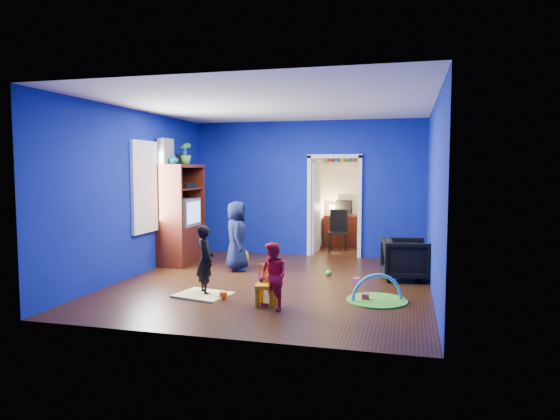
% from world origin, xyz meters
% --- Properties ---
extents(floor, '(5.00, 5.50, 0.01)m').
position_xyz_m(floor, '(0.00, 0.00, 0.00)').
color(floor, black).
rests_on(floor, ground).
extents(ceiling, '(5.00, 5.50, 0.01)m').
position_xyz_m(ceiling, '(0.00, 0.00, 2.90)').
color(ceiling, white).
rests_on(ceiling, wall_back).
extents(wall_back, '(5.00, 0.02, 2.90)m').
position_xyz_m(wall_back, '(0.00, 2.75, 1.45)').
color(wall_back, navy).
rests_on(wall_back, floor).
extents(wall_front, '(5.00, 0.02, 2.90)m').
position_xyz_m(wall_front, '(0.00, -2.75, 1.45)').
color(wall_front, navy).
rests_on(wall_front, floor).
extents(wall_left, '(0.02, 5.50, 2.90)m').
position_xyz_m(wall_left, '(-2.50, 0.00, 1.45)').
color(wall_left, navy).
rests_on(wall_left, floor).
extents(wall_right, '(0.02, 5.50, 2.90)m').
position_xyz_m(wall_right, '(2.50, 0.00, 1.45)').
color(wall_right, navy).
rests_on(wall_right, floor).
extents(alcove, '(1.00, 1.75, 2.50)m').
position_xyz_m(alcove, '(0.60, 3.62, 1.25)').
color(alcove, silver).
rests_on(alcove, floor).
extents(armchair, '(0.87, 0.85, 0.70)m').
position_xyz_m(armchair, '(2.10, 0.81, 0.35)').
color(armchair, black).
rests_on(armchair, floor).
extents(child_black, '(0.44, 0.45, 1.04)m').
position_xyz_m(child_black, '(-0.79, -0.97, 0.52)').
color(child_black, black).
rests_on(child_black, floor).
extents(child_navy, '(0.58, 0.72, 1.28)m').
position_xyz_m(child_navy, '(-0.92, 0.81, 0.64)').
color(child_navy, black).
rests_on(child_navy, floor).
extents(toddler_red, '(0.56, 0.53, 0.90)m').
position_xyz_m(toddler_red, '(0.41, -1.52, 0.45)').
color(toddler_red, red).
rests_on(toddler_red, floor).
extents(vase, '(0.26, 0.26, 0.20)m').
position_xyz_m(vase, '(-2.22, 0.91, 2.06)').
color(vase, '#0C5367').
rests_on(vase, tv_armoire).
extents(potted_plant, '(0.27, 0.27, 0.44)m').
position_xyz_m(potted_plant, '(-2.22, 1.43, 2.18)').
color(potted_plant, '#358D33').
rests_on(potted_plant, tv_armoire).
extents(tv_armoire, '(0.58, 1.14, 1.96)m').
position_xyz_m(tv_armoire, '(-2.22, 1.21, 0.98)').
color(tv_armoire, '#3D130A').
rests_on(tv_armoire, floor).
extents(crt_tv, '(0.46, 0.70, 0.54)m').
position_xyz_m(crt_tv, '(-2.18, 1.21, 1.02)').
color(crt_tv, silver).
rests_on(crt_tv, tv_armoire).
extents(yellow_blanket, '(0.86, 0.75, 0.03)m').
position_xyz_m(yellow_blanket, '(-0.79, -1.07, 0.01)').
color(yellow_blanket, '#F2E07A').
rests_on(yellow_blanket, floor).
extents(hopper_ball, '(0.39, 0.39, 0.39)m').
position_xyz_m(hopper_ball, '(-0.97, 1.06, 0.20)').
color(hopper_ball, yellow).
rests_on(hopper_ball, floor).
extents(kid_chair, '(0.31, 0.31, 0.50)m').
position_xyz_m(kid_chair, '(0.26, -1.32, 0.25)').
color(kid_chair, yellow).
rests_on(kid_chair, floor).
extents(play_mat, '(0.85, 0.85, 0.02)m').
position_xyz_m(play_mat, '(1.73, -0.73, 0.01)').
color(play_mat, '#309020').
rests_on(play_mat, floor).
extents(toy_arch, '(0.72, 0.36, 0.77)m').
position_xyz_m(toy_arch, '(1.73, -0.73, 0.02)').
color(toy_arch, '#3F8CD8').
rests_on(toy_arch, floor).
extents(window_left, '(0.03, 0.95, 1.55)m').
position_xyz_m(window_left, '(-2.48, 0.35, 1.55)').
color(window_left, white).
rests_on(window_left, wall_left).
extents(curtain, '(0.14, 0.42, 2.40)m').
position_xyz_m(curtain, '(-2.37, 0.90, 1.25)').
color(curtain, slate).
rests_on(curtain, floor).
extents(doorway, '(1.16, 0.10, 2.10)m').
position_xyz_m(doorway, '(0.60, 2.75, 1.05)').
color(doorway, white).
rests_on(doorway, floor).
extents(study_desk, '(0.88, 0.44, 0.75)m').
position_xyz_m(study_desk, '(0.60, 4.26, 0.38)').
color(study_desk, '#3D140A').
rests_on(study_desk, floor).
extents(desk_monitor, '(0.40, 0.05, 0.32)m').
position_xyz_m(desk_monitor, '(0.60, 4.38, 0.95)').
color(desk_monitor, black).
rests_on(desk_monitor, study_desk).
extents(desk_lamp, '(0.14, 0.14, 0.14)m').
position_xyz_m(desk_lamp, '(0.32, 4.32, 0.93)').
color(desk_lamp, '#FFD88C').
rests_on(desk_lamp, study_desk).
extents(folding_chair, '(0.40, 0.40, 0.92)m').
position_xyz_m(folding_chair, '(0.60, 3.30, 0.46)').
color(folding_chair, black).
rests_on(folding_chair, floor).
extents(book_shelf, '(0.88, 0.24, 0.04)m').
position_xyz_m(book_shelf, '(0.60, 4.37, 2.02)').
color(book_shelf, white).
rests_on(book_shelf, study_desk).
extents(toy_0, '(0.10, 0.08, 0.10)m').
position_xyz_m(toy_0, '(1.56, -0.75, 0.05)').
color(toy_0, red).
rests_on(toy_0, floor).
extents(toy_1, '(0.11, 0.11, 0.11)m').
position_xyz_m(toy_1, '(1.98, 0.68, 0.06)').
color(toy_1, '#2790E1').
rests_on(toy_1, floor).
extents(toy_2, '(0.10, 0.08, 0.10)m').
position_xyz_m(toy_2, '(-0.43, -1.16, 0.05)').
color(toy_2, '#E5530C').
rests_on(toy_2, floor).
extents(toy_3, '(0.11, 0.11, 0.11)m').
position_xyz_m(toy_3, '(0.80, 0.77, 0.06)').
color(toy_3, green).
rests_on(toy_3, floor).
extents(toy_4, '(0.10, 0.08, 0.10)m').
position_xyz_m(toy_4, '(1.33, 0.28, 0.05)').
color(toy_4, '#DB52C7').
rests_on(toy_4, floor).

